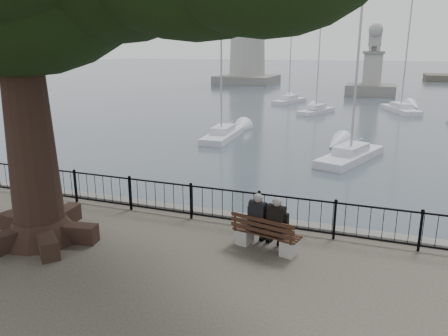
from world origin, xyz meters
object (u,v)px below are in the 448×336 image
at_px(person_left, 260,221).
at_px(lion_monument, 372,77).
at_px(bench, 266,238).
at_px(lighthouse, 248,7).
at_px(person_right, 279,226).

relative_size(person_left, lion_monument, 0.16).
relative_size(bench, person_left, 1.24).
height_order(bench, lighthouse, lighthouse).
distance_m(person_right, lighthouse, 64.63).
height_order(person_left, lighthouse, lighthouse).
bearing_deg(bench, person_right, 6.06).
height_order(person_left, lion_monument, lion_monument).
xyz_separation_m(bench, person_left, (-0.18, 0.14, 0.34)).
height_order(person_left, person_right, same).
relative_size(person_right, lighthouse, 0.05).
relative_size(person_left, person_right, 1.00).
bearing_deg(lighthouse, bench, -72.18).
bearing_deg(person_left, person_right, -12.47).
xyz_separation_m(bench, person_right, (0.30, 0.03, 0.34)).
bearing_deg(bench, lighthouse, 107.82).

